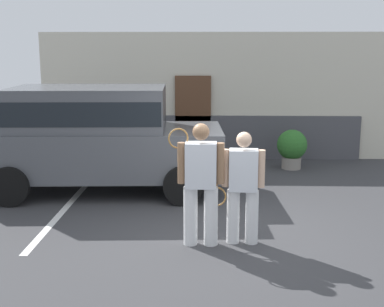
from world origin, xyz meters
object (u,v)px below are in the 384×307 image
tennis_player_man (201,182)px  tennis_player_woman (243,187)px  parked_suv (98,134)px  potted_plant_by_porch (292,147)px

tennis_player_man → tennis_player_woman: size_ratio=1.08×
tennis_player_man → tennis_player_woman: (0.60, 0.08, -0.08)m
tennis_player_man → parked_suv: bearing=-52.5°
tennis_player_woman → potted_plant_by_porch: size_ratio=1.78×
tennis_player_man → potted_plant_by_porch: bearing=-112.4°
tennis_player_woman → parked_suv: bearing=-41.9°
parked_suv → tennis_player_woman: parked_suv is taller
potted_plant_by_porch → tennis_player_woman: bearing=-107.3°
parked_suv → tennis_player_woman: bearing=-48.3°
parked_suv → tennis_player_woman: size_ratio=2.87×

